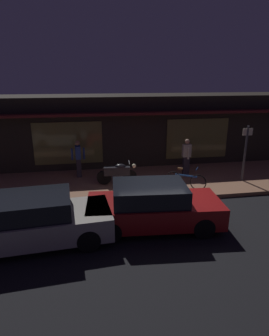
{
  "coord_description": "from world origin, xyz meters",
  "views": [
    {
      "loc": [
        -2.27,
        -8.49,
        4.53
      ],
      "look_at": [
        -0.46,
        2.4,
        0.95
      ],
      "focal_mm": 30.43,
      "sensor_mm": 36.0,
      "label": 1
    }
  ],
  "objects_px": {
    "sign_post": "(245,150)",
    "bicycle_parked": "(186,180)",
    "person_photographer": "(78,158)",
    "person_bystander": "(186,156)",
    "motorcycle": "(118,173)",
    "parked_car_near": "(35,220)",
    "parked_car_far": "(153,206)"
  },
  "relations": [
    {
      "from": "sign_post",
      "to": "bicycle_parked",
      "type": "bearing_deg",
      "value": -169.68
    },
    {
      "from": "bicycle_parked",
      "to": "person_photographer",
      "type": "bearing_deg",
      "value": 153.2
    },
    {
      "from": "bicycle_parked",
      "to": "person_bystander",
      "type": "relative_size",
      "value": 0.85
    },
    {
      "from": "motorcycle",
      "to": "bicycle_parked",
      "type": "height_order",
      "value": "motorcycle"
    },
    {
      "from": "bicycle_parked",
      "to": "parked_car_near",
      "type": "height_order",
      "value": "parked_car_near"
    },
    {
      "from": "motorcycle",
      "to": "person_photographer",
      "type": "relative_size",
      "value": 1.02
    },
    {
      "from": "motorcycle",
      "to": "parked_car_near",
      "type": "xyz_separation_m",
      "value": [
        -2.74,
        -3.83,
        0.06
      ]
    },
    {
      "from": "motorcycle",
      "to": "person_bystander",
      "type": "bearing_deg",
      "value": 12.55
    },
    {
      "from": "person_photographer",
      "to": "person_bystander",
      "type": "distance_m",
      "value": 4.91
    },
    {
      "from": "person_bystander",
      "to": "parked_car_near",
      "type": "distance_m",
      "value": 7.53
    },
    {
      "from": "bicycle_parked",
      "to": "person_photographer",
      "type": "xyz_separation_m",
      "value": [
        -4.3,
        2.17,
        0.52
      ]
    },
    {
      "from": "motorcycle",
      "to": "person_photographer",
      "type": "distance_m",
      "value": 2.07
    },
    {
      "from": "bicycle_parked",
      "to": "parked_car_near",
      "type": "bearing_deg",
      "value": -151.99
    },
    {
      "from": "parked_car_far",
      "to": "person_photographer",
      "type": "bearing_deg",
      "value": 116.41
    },
    {
      "from": "person_photographer",
      "to": "parked_car_near",
      "type": "height_order",
      "value": "person_photographer"
    },
    {
      "from": "person_bystander",
      "to": "parked_car_far",
      "type": "xyz_separation_m",
      "value": [
        -2.55,
        -4.22,
        -0.32
      ]
    },
    {
      "from": "motorcycle",
      "to": "parked_car_near",
      "type": "distance_m",
      "value": 4.71
    },
    {
      "from": "motorcycle",
      "to": "parked_car_near",
      "type": "height_order",
      "value": "parked_car_near"
    },
    {
      "from": "bicycle_parked",
      "to": "person_photographer",
      "type": "height_order",
      "value": "person_photographer"
    },
    {
      "from": "motorcycle",
      "to": "bicycle_parked",
      "type": "distance_m",
      "value": 2.83
    },
    {
      "from": "parked_car_far",
      "to": "motorcycle",
      "type": "bearing_deg",
      "value": 101.32
    },
    {
      "from": "person_bystander",
      "to": "sign_post",
      "type": "relative_size",
      "value": 0.7
    },
    {
      "from": "person_bystander",
      "to": "parked_car_near",
      "type": "xyz_separation_m",
      "value": [
        -5.99,
        -4.55,
        -0.32
      ]
    },
    {
      "from": "motorcycle",
      "to": "parked_car_far",
      "type": "xyz_separation_m",
      "value": [
        0.7,
        -3.49,
        0.06
      ]
    },
    {
      "from": "person_photographer",
      "to": "person_bystander",
      "type": "relative_size",
      "value": 1.0
    },
    {
      "from": "person_photographer",
      "to": "parked_car_near",
      "type": "xyz_separation_m",
      "value": [
        -1.1,
        -5.04,
        -0.32
      ]
    },
    {
      "from": "parked_car_near",
      "to": "motorcycle",
      "type": "bearing_deg",
      "value": 54.46
    },
    {
      "from": "sign_post",
      "to": "person_photographer",
      "type": "bearing_deg",
      "value": 166.76
    },
    {
      "from": "person_bystander",
      "to": "motorcycle",
      "type": "bearing_deg",
      "value": -167.45
    },
    {
      "from": "bicycle_parked",
      "to": "parked_car_far",
      "type": "relative_size",
      "value": 0.33
    },
    {
      "from": "person_bystander",
      "to": "sign_post",
      "type": "height_order",
      "value": "sign_post"
    },
    {
      "from": "motorcycle",
      "to": "person_photographer",
      "type": "height_order",
      "value": "person_photographer"
    }
  ]
}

